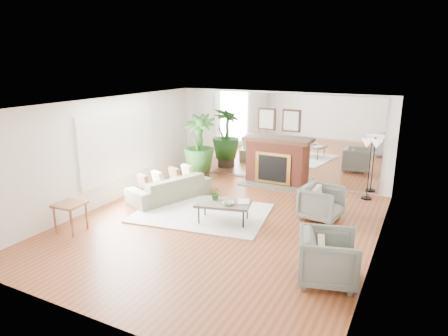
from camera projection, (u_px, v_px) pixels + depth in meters
The scene contains 18 objects.
ground at pixel (220, 225), 8.27m from camera, with size 7.00×7.00×0.00m, color brown.
wall_left at pixel (106, 152), 9.26m from camera, with size 0.02×7.00×2.50m, color silver.
wall_right at pixel (379, 189), 6.62m from camera, with size 0.02×7.00×2.50m, color silver.
wall_back at pixel (279, 138), 10.94m from camera, with size 6.00×0.02×2.50m, color silver.
mirror_panel at pixel (279, 138), 10.92m from camera, with size 5.40×0.04×2.40m, color silver.
window_panel at pixel (118, 145), 9.56m from camera, with size 0.04×2.40×1.50m, color #B2E09E.
fireplace at pixel (275, 160), 10.89m from camera, with size 1.85×0.83×2.05m.
area_rug at pixel (202, 213), 8.90m from camera, with size 2.86×2.04×0.03m, color silver.
coffee_table at pixel (223, 204), 8.32m from camera, with size 1.25×0.91×0.45m.
sofa at pixel (170, 187), 9.77m from camera, with size 2.04×0.80×0.60m, color gray.
armchair_back at pixel (322, 203), 8.51m from camera, with size 0.79×0.81×0.74m, color slate.
armchair_front at pixel (328, 258), 6.08m from camera, with size 0.85×0.88×0.80m, color slate.
side_table at pixel (70, 208), 7.86m from camera, with size 0.57×0.57×0.59m.
potted_ficus at pixel (199, 146), 11.15m from camera, with size 1.00×1.00×1.87m.
floor_lamp at pixel (371, 149), 9.51m from camera, with size 0.48×0.27×1.49m.
tabletop_plant at pixel (215, 193), 8.42m from camera, with size 0.26×0.23×0.29m, color #2E5D22.
fruit_bowl at pixel (228, 203), 8.15m from camera, with size 0.24×0.24×0.06m, color #94653B.
book at pixel (238, 202), 8.31m from camera, with size 0.24×0.32×0.02m, color #94653B.
Camera 1 is at (3.59, -6.78, 3.32)m, focal length 32.00 mm.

